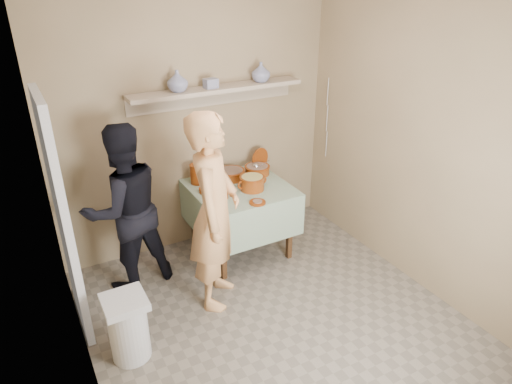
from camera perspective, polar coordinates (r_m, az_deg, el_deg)
ground at (r=4.06m, az=3.41°, el=-16.79°), size 3.50×3.50×0.00m
tile_panel at (r=3.87m, az=-22.95°, el=-3.26°), size 0.06×0.70×2.00m
plate_stack_a at (r=4.74m, az=-7.32°, el=2.27°), size 0.16×0.16×0.21m
plate_stack_b at (r=4.85m, az=-5.45°, el=2.60°), size 0.13×0.13×0.16m
bowl_stack at (r=4.42m, az=-4.37°, el=0.05°), size 0.14×0.14×0.14m
empty_bowl at (r=4.57m, az=-6.17°, el=0.25°), size 0.16×0.16×0.05m
propped_lid at (r=5.06m, az=0.53°, el=4.26°), size 0.23×0.09×0.23m
vase_right at (r=4.80m, az=0.62°, el=14.76°), size 0.22×0.22×0.20m
vase_left at (r=4.45m, az=-9.79°, el=13.51°), size 0.23×0.23×0.20m
ceramic_box at (r=4.56m, az=-5.68°, el=13.35°), size 0.14×0.11×0.09m
person_cook at (r=3.91m, az=-5.23°, el=-2.58°), size 0.72×0.78×1.79m
person_helper at (r=4.31m, az=-16.08°, el=-2.03°), size 0.88×0.73×1.61m
room_shell at (r=3.20m, az=4.17°, el=4.91°), size 3.04×3.54×2.62m
serving_table at (r=4.72m, az=-2.05°, el=-0.63°), size 0.97×0.97×0.76m
cazuela_meat_a at (r=4.83m, az=-3.12°, el=2.33°), size 0.30×0.30×0.10m
cazuela_meat_b at (r=4.93m, az=0.15°, el=2.87°), size 0.28×0.28×0.10m
ladle at (r=4.87m, az=0.07°, el=3.25°), size 0.08×0.26×0.19m
cazuela_rice at (r=4.57m, az=-0.48°, el=1.28°), size 0.33×0.25×0.14m
front_plate at (r=4.33m, az=0.18°, el=-1.29°), size 0.16×0.16×0.03m
wall_shelf at (r=4.66m, az=-4.95°, el=12.48°), size 1.80×0.25×0.21m
trash_bin at (r=3.79m, az=-15.67°, el=-15.99°), size 0.32×0.32×0.56m
electrical_cord at (r=5.26m, az=8.88°, el=9.08°), size 0.01×0.05×0.90m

